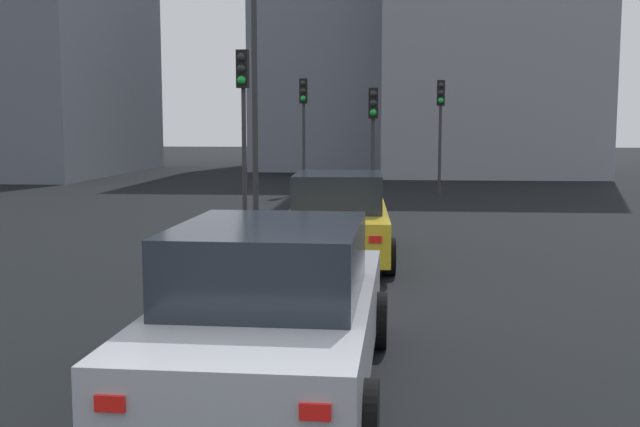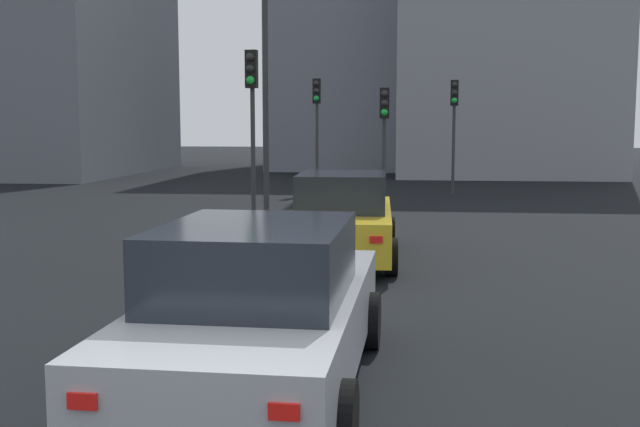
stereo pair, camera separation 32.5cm
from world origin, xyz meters
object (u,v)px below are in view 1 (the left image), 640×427
Objects in this scene: car_silver_second at (273,312)px; traffic_light_near_left at (243,101)px; traffic_light_near_right at (373,122)px; traffic_light_far_right at (441,113)px; car_yellow_lead at (338,219)px; traffic_light_far_left at (303,111)px; street_lamp_kerbside at (254,63)px.

traffic_light_near_left is at bearing 13.19° from car_silver_second.
car_silver_second is at bearing -2.55° from traffic_light_near_right.
traffic_light_near_right is at bearing -22.01° from traffic_light_far_right.
car_yellow_lead is at bearing -8.45° from traffic_light_far_right.
car_silver_second is 1.17× the size of traffic_light_far_left.
traffic_light_near_left is 1.20× the size of traffic_light_near_right.
traffic_light_near_left reaches higher than traffic_light_near_right.
traffic_light_near_left is 10.78m from traffic_light_far_right.
traffic_light_near_left is 1.03× the size of traffic_light_far_left.
car_silver_second is 21.04m from traffic_light_far_right.
traffic_light_near_left reaches higher than car_yellow_lead.
street_lamp_kerbside is at bearing -39.11° from traffic_light_far_right.
traffic_light_far_right is (13.63, -2.84, 2.14)m from car_yellow_lead.
car_silver_second is 11.84m from traffic_light_near_left.
traffic_light_near_left is (11.37, 2.36, 2.29)m from car_silver_second.
traffic_light_far_right is at bearing -6.86° from car_silver_second.
traffic_light_far_right reaches higher than traffic_light_near_right.
traffic_light_near_right is at bearing 150.16° from traffic_light_near_left.
car_silver_second is at bearing -5.01° from traffic_light_far_right.
traffic_light_near_right is 5.45m from traffic_light_far_right.
car_yellow_lead is 8.68m from street_lamp_kerbside.
car_yellow_lead is 7.08m from car_silver_second.
car_silver_second is at bearing 176.68° from car_yellow_lead.
traffic_light_far_right is 8.45m from street_lamp_kerbside.
traffic_light_far_right is at bearing 154.89° from traffic_light_near_left.
traffic_light_far_left is at bearing -6.20° from street_lamp_kerbside.
car_yellow_lead is at bearing -3.37° from traffic_light_near_right.
street_lamp_kerbside is at bearing -170.66° from traffic_light_near_left.
traffic_light_near_left is 3.38m from street_lamp_kerbside.
traffic_light_far_left is at bearing -90.00° from traffic_light_far_right.
traffic_light_near_right reaches higher than car_silver_second.
car_silver_second is 1.20× the size of traffic_light_far_right.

